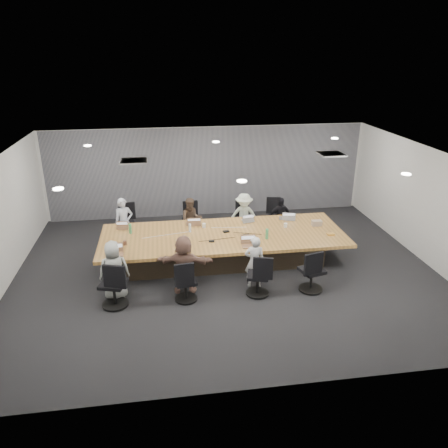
{
  "coord_description": "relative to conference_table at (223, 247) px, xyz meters",
  "views": [
    {
      "loc": [
        -1.44,
        -9.29,
        5.01
      ],
      "look_at": [
        0.0,
        0.4,
        1.05
      ],
      "focal_mm": 35.0,
      "sensor_mm": 36.0,
      "label": 1
    }
  ],
  "objects": [
    {
      "name": "mic_left",
      "position": [
        -0.34,
        -0.41,
        0.35
      ],
      "size": [
        0.14,
        0.11,
        0.03
      ],
      "primitive_type": "cube",
      "rotation": [
        0.0,
        0.0,
        -0.16
      ],
      "color": "black",
      "rests_on": "conference_table"
    },
    {
      "name": "person_6",
      "position": [
        0.5,
        -1.35,
        0.21
      ],
      "size": [
        0.49,
        0.36,
        1.22
      ],
      "primitive_type": "imported",
      "rotation": [
        0.0,
        0.0,
        2.99
      ],
      "color": "#BCBCBC",
      "rests_on": "ground"
    },
    {
      "name": "floor",
      "position": [
        0.0,
        -0.5,
        -0.4
      ],
      "size": [
        10.0,
        8.0,
        0.0
      ],
      "primitive_type": "cube",
      "color": "black",
      "rests_on": "ground"
    },
    {
      "name": "laptop_0",
      "position": [
        -2.5,
        0.8,
        0.35
      ],
      "size": [
        0.32,
        0.23,
        0.02
      ],
      "primitive_type": "cube",
      "rotation": [
        0.0,
        0.0,
        3.04
      ],
      "color": "#8C6647",
      "rests_on": "conference_table"
    },
    {
      "name": "laptop_1",
      "position": [
        -0.68,
        0.8,
        0.35
      ],
      "size": [
        0.38,
        0.28,
        0.02
      ],
      "primitive_type": "cube",
      "rotation": [
        0.0,
        0.0,
        3.05
      ],
      "color": "#8C6647",
      "rests_on": "conference_table"
    },
    {
      "name": "stapler",
      "position": [
        0.53,
        -0.22,
        0.37
      ],
      "size": [
        0.16,
        0.05,
        0.06
      ],
      "primitive_type": "cube",
      "rotation": [
        0.0,
        0.0,
        0.04
      ],
      "color": "black",
      "rests_on": "conference_table"
    },
    {
      "name": "chair_5",
      "position": [
        -1.06,
        -1.7,
        -0.02
      ],
      "size": [
        0.57,
        0.57,
        0.75
      ],
      "primitive_type": null,
      "rotation": [
        0.0,
        0.0,
        0.14
      ],
      "color": "black",
      "rests_on": "ground"
    },
    {
      "name": "cup_white_far",
      "position": [
        -0.43,
        0.5,
        0.39
      ],
      "size": [
        0.09,
        0.09,
        0.11
      ],
      "primitive_type": "cylinder",
      "rotation": [
        0.0,
        0.0,
        -0.04
      ],
      "color": "white",
      "rests_on": "conference_table"
    },
    {
      "name": "bottle_clear",
      "position": [
        -0.81,
        0.26,
        0.45
      ],
      "size": [
        0.07,
        0.07,
        0.22
      ],
      "primitive_type": "cylinder",
      "rotation": [
        0.0,
        0.0,
        0.06
      ],
      "color": "silver",
      "rests_on": "conference_table"
    },
    {
      "name": "laptop_4",
      "position": [
        -2.54,
        -0.8,
        0.35
      ],
      "size": [
        0.33,
        0.23,
        0.02
      ],
      "primitive_type": "cube",
      "rotation": [
        0.0,
        0.0,
        -0.02
      ],
      "color": "#8C6647",
      "rests_on": "conference_table"
    },
    {
      "name": "curtain",
      "position": [
        0.0,
        3.42,
        1.0
      ],
      "size": [
        9.8,
        0.04,
        2.8
      ],
      "primitive_type": "cube",
      "color": "slate",
      "rests_on": "ground"
    },
    {
      "name": "canvas_bag",
      "position": [
        2.47,
        0.21,
        0.41
      ],
      "size": [
        0.26,
        0.17,
        0.14
      ],
      "primitive_type": "cube",
      "rotation": [
        0.0,
        0.0,
        -0.06
      ],
      "color": "tan",
      "rests_on": "conference_table"
    },
    {
      "name": "laptop_2",
      "position": [
        0.78,
        0.8,
        0.35
      ],
      "size": [
        0.34,
        0.26,
        0.02
      ],
      "primitive_type": "cube",
      "rotation": [
        0.0,
        0.0,
        3.28
      ],
      "color": "#B2B2B7",
      "rests_on": "conference_table"
    },
    {
      "name": "laptop_3",
      "position": [
        1.81,
        0.8,
        0.35
      ],
      "size": [
        0.39,
        0.31,
        0.02
      ],
      "primitive_type": "cube",
      "rotation": [
        0.0,
        0.0,
        2.92
      ],
      "color": "#B2B2B7",
      "rests_on": "conference_table"
    },
    {
      "name": "mic_right",
      "position": [
        0.08,
        0.12,
        0.35
      ],
      "size": [
        0.17,
        0.13,
        0.03
      ],
      "primitive_type": "cube",
      "rotation": [
        0.0,
        0.0,
        0.19
      ],
      "color": "black",
      "rests_on": "conference_table"
    },
    {
      "name": "conference_table",
      "position": [
        0.0,
        0.0,
        0.0
      ],
      "size": [
        6.0,
        2.2,
        0.74
      ],
      "color": "#3B2F22",
      "rests_on": "ground"
    },
    {
      "name": "person_0",
      "position": [
        -2.5,
        1.35,
        0.27
      ],
      "size": [
        0.54,
        0.42,
        1.33
      ],
      "primitive_type": "imported",
      "rotation": [
        0.0,
        0.0,
        6.5
      ],
      "color": "#B2B9CA",
      "rests_on": "ground"
    },
    {
      "name": "person_5",
      "position": [
        -1.06,
        -1.35,
        0.27
      ],
      "size": [
        1.29,
        0.62,
        1.34
      ],
      "primitive_type": "imported",
      "rotation": [
        0.0,
        0.0,
        2.96
      ],
      "color": "brown",
      "rests_on": "ground"
    },
    {
      "name": "person_2",
      "position": [
        0.78,
        1.35,
        0.26
      ],
      "size": [
        0.93,
        0.64,
        1.32
      ],
      "primitive_type": "imported",
      "rotation": [
        0.0,
        0.0,
        6.09
      ],
      "color": "beige",
      "rests_on": "ground"
    },
    {
      "name": "bottle_green_right",
      "position": [
        0.99,
        -0.43,
        0.47
      ],
      "size": [
        0.09,
        0.09,
        0.26
      ],
      "primitive_type": "cylinder",
      "rotation": [
        0.0,
        0.0,
        0.27
      ],
      "color": "#479F5E",
      "rests_on": "conference_table"
    },
    {
      "name": "wall_back",
      "position": [
        0.0,
        3.5,
        1.0
      ],
      "size": [
        10.0,
        0.0,
        2.8
      ],
      "primitive_type": "cube",
      "rotation": [
        1.57,
        0.0,
        0.0
      ],
      "color": "beige",
      "rests_on": "ground"
    },
    {
      "name": "chair_0",
      "position": [
        -2.5,
        1.7,
        0.02
      ],
      "size": [
        0.69,
        0.69,
        0.85
      ],
      "primitive_type": null,
      "rotation": [
        0.0,
        0.0,
        3.37
      ],
      "color": "black",
      "rests_on": "ground"
    },
    {
      "name": "ceiling",
      "position": [
        0.0,
        -0.5,
        2.4
      ],
      "size": [
        10.0,
        8.0,
        0.0
      ],
      "primitive_type": "cube",
      "color": "white",
      "rests_on": "wall_back"
    },
    {
      "name": "laptop_6",
      "position": [
        0.5,
        -0.8,
        0.35
      ],
      "size": [
        0.36,
        0.26,
        0.02
      ],
      "primitive_type": "cube",
      "rotation": [
        0.0,
        0.0,
        -0.05
      ],
      "color": "#8C6647",
      "rests_on": "conference_table"
    },
    {
      "name": "chair_2",
      "position": [
        0.78,
        1.7,
        -0.04
      ],
      "size": [
        0.6,
        0.6,
        0.73
      ],
      "primitive_type": null,
      "rotation": [
        0.0,
        0.0,
        3.4
      ],
      "color": "black",
      "rests_on": "ground"
    },
    {
      "name": "wall_front",
      "position": [
        0.0,
        -4.5,
        1.0
      ],
      "size": [
        10.0,
        0.0,
        2.8
      ],
      "primitive_type": "cube",
      "rotation": [
        -1.57,
        0.0,
        0.0
      ],
      "color": "beige",
      "rests_on": "ground"
    },
    {
      "name": "chair_1",
      "position": [
        -0.68,
        1.7,
        -0.01
      ],
      "size": [
        0.56,
        0.56,
        0.78
      ],
      "primitive_type": null,
      "rotation": [
        0.0,
        0.0,
        3.2
      ],
      "color": "black",
      "rests_on": "ground"
    },
    {
      "name": "person_3",
      "position": [
        1.81,
        1.35,
        0.17
      ],
      "size": [
        0.7,
        0.35,
        1.15
      ],
      "primitive_type": "imported",
      "rotation": [
        0.0,
        0.0,
        6.4
      ],
      "color": "black",
      "rests_on": "ground"
    },
    {
      "name": "chair_6",
      "position": [
        0.5,
        -1.7,
        -0.01
      ],
      "size": [
        0.63,
        0.63,
        0.78
      ],
      "primitive_type": null,
      "rotation": [
        0.0,
        0.0,
        -0.24
      ],
      "color": "black",
      "rests_on": "ground"
    },
    {
      "name": "person_4",
      "position": [
        -2.54,
        -1.35,
        0.25
      ],
      "size": [
        0.69,
        0.5,
        1.3
      ],
      "primitive_type": "imported",
      "rotation": [
        0.0,
        0.0,
        3.29
      ],
      "color": "#969B96",
      "rests_on": "ground"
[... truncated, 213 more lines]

